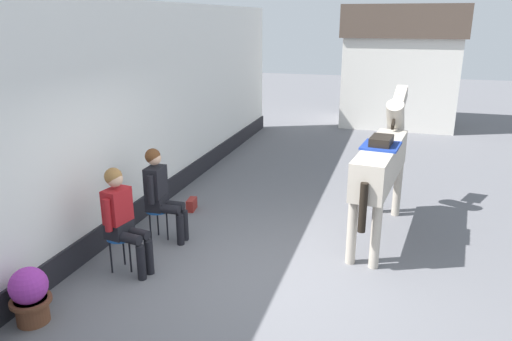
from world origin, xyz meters
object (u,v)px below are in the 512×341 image
flower_planter_near (30,295)px  saddled_horse_center (382,160)px  seated_visitor_far (160,190)px  seated_visitor_near (122,216)px  satchel_bag (192,204)px

flower_planter_near → saddled_horse_center: bearing=44.7°
seated_visitor_far → flower_planter_near: 2.32m
saddled_horse_center → flower_planter_near: saddled_horse_center is taller
seated_visitor_near → satchel_bag: seated_visitor_near is taller
flower_planter_near → satchel_bag: (0.34, 3.43, -0.23)m
saddled_horse_center → flower_planter_near: bearing=-135.3°
satchel_bag → seated_visitor_far: bearing=175.7°
saddled_horse_center → flower_planter_near: (-3.42, -3.39, -0.82)m
satchel_bag → seated_visitor_near: bearing=173.6°
seated_visitor_far → saddled_horse_center: bearing=20.7°
satchel_bag → saddled_horse_center: bearing=-98.4°
flower_planter_near → satchel_bag: size_ratio=2.29×
seated_visitor_far → saddled_horse_center: (3.02, 1.14, 0.38)m
seated_visitor_near → flower_planter_near: seated_visitor_near is taller
seated_visitor_near → seated_visitor_far: (0.02, 0.98, 0.00)m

